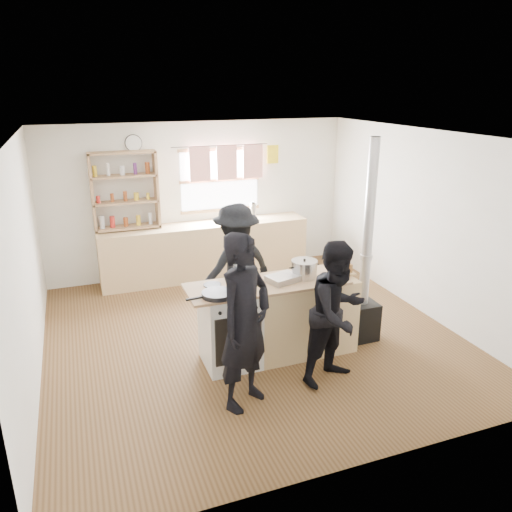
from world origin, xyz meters
name	(u,v)px	position (x,y,z in m)	size (l,w,h in m)	color
ground	(251,335)	(0.00, 0.00, -0.01)	(5.00, 5.00, 0.01)	brown
back_counter	(206,250)	(0.00, 2.22, 0.45)	(3.40, 0.55, 0.90)	#D5B380
shelving_unit	(125,191)	(-1.20, 2.34, 1.51)	(1.00, 0.28, 1.20)	tan
thermos	(253,211)	(0.84, 2.22, 1.04)	(0.10, 0.10, 0.28)	silver
cooking_island	(279,318)	(0.14, -0.55, 0.47)	(1.97, 0.64, 0.93)	white
skillet_greens	(218,294)	(-0.63, -0.72, 0.96)	(0.37, 0.37, 0.05)	black
roast_tray	(283,278)	(0.18, -0.57, 0.97)	(0.40, 0.34, 0.07)	silver
stockpot_stove	(244,272)	(-0.21, -0.36, 1.02)	(0.24, 0.24, 0.20)	#B2B2B4
stockpot_counter	(304,269)	(0.46, -0.53, 1.03)	(0.30, 0.30, 0.22)	#B3B3B6
bread_board	(342,270)	(0.93, -0.59, 0.98)	(0.29, 0.22, 0.12)	tan
flue_heater	(364,290)	(1.28, -0.55, 0.65)	(0.35, 0.35, 2.50)	black
person_near_left	(245,322)	(-0.54, -1.32, 0.89)	(0.65, 0.43, 1.78)	black
person_near_right	(338,313)	(0.51, -1.25, 0.78)	(0.76, 0.59, 1.57)	black
person_far	(236,265)	(-0.05, 0.43, 0.81)	(1.05, 0.60, 1.63)	black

